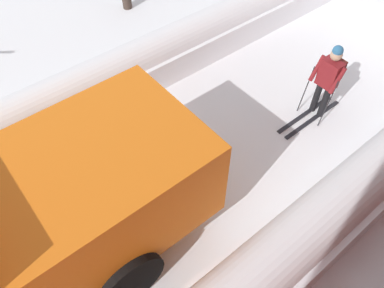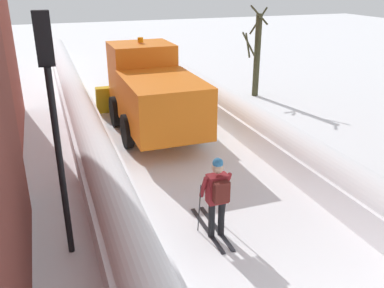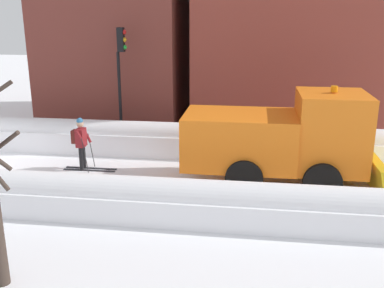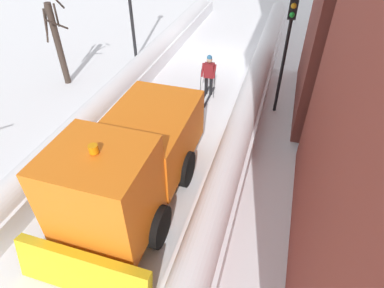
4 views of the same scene
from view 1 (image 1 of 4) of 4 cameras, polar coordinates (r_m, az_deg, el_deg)
The scene contains 3 objects.
ground_plane at distance 7.09m, azimuth -18.96°, elevation -14.09°, with size 80.00×80.00×0.00m, color white.
plow_truck at distance 5.70m, azimuth -27.01°, elevation -13.03°, with size 3.20×5.98×3.12m.
skier at distance 8.42m, azimuth 20.15°, elevation 9.44°, with size 0.62×1.80×1.81m.
Camera 1 is at (-3.62, 10.07, 6.10)m, focal length 34.77 mm.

